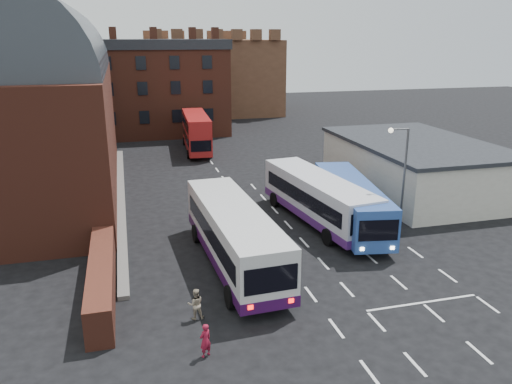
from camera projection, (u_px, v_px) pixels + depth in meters
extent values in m
plane|color=black|center=(305.00, 287.00, 26.09)|extent=(180.00, 180.00, 0.00)
cube|color=#602B1E|center=(35.00, 134.00, 40.15)|extent=(12.00, 28.00, 10.00)
cylinder|color=#1E2328|center=(27.00, 71.00, 38.65)|extent=(12.00, 26.00, 12.00)
cube|color=#602B1E|center=(102.00, 278.00, 25.15)|extent=(1.20, 10.00, 1.80)
cube|color=beige|center=(415.00, 167.00, 42.09)|extent=(10.00, 16.00, 4.00)
cube|color=#282B30|center=(418.00, 143.00, 41.47)|extent=(10.40, 16.40, 0.30)
cube|color=brown|center=(141.00, 93.00, 65.39)|extent=(22.00, 10.00, 11.00)
cube|color=brown|center=(206.00, 76.00, 86.64)|extent=(22.00, 22.00, 12.00)
cube|color=silver|center=(234.00, 232.00, 28.01)|extent=(3.46, 12.75, 2.87)
cube|color=black|center=(234.00, 230.00, 27.96)|extent=(3.46, 11.55, 1.03)
cylinder|color=black|center=(196.00, 233.00, 31.68)|extent=(0.37, 1.16, 1.15)
cylinder|color=black|center=(230.00, 297.00, 23.95)|extent=(0.37, 1.16, 1.15)
cylinder|color=black|center=(239.00, 228.00, 32.50)|extent=(0.37, 1.16, 1.15)
cylinder|color=black|center=(286.00, 288.00, 24.78)|extent=(0.37, 1.16, 1.15)
cube|color=silver|center=(318.00, 196.00, 34.65)|extent=(4.25, 12.31, 2.74)
cube|color=black|center=(318.00, 194.00, 34.60)|extent=(4.16, 11.12, 0.99)
cylinder|color=black|center=(365.00, 231.00, 32.17)|extent=(0.44, 1.13, 1.10)
cylinder|color=black|center=(306.00, 195.00, 39.33)|extent=(0.44, 1.13, 1.10)
cylinder|color=black|center=(328.00, 237.00, 31.18)|extent=(0.44, 1.13, 1.10)
cylinder|color=black|center=(274.00, 199.00, 38.34)|extent=(0.44, 1.13, 1.10)
cube|color=#2B4E9B|center=(351.00, 201.00, 33.87)|extent=(4.54, 11.81, 2.62)
cube|color=black|center=(351.00, 199.00, 33.83)|extent=(4.39, 10.64, 0.94)
cylinder|color=black|center=(386.00, 239.00, 30.89)|extent=(0.47, 1.08, 1.05)
cylinder|color=black|center=(352.00, 200.00, 38.27)|extent=(0.47, 1.08, 1.05)
cylinder|color=black|center=(345.00, 241.00, 30.66)|extent=(0.47, 1.08, 1.05)
cylinder|color=black|center=(319.00, 201.00, 38.04)|extent=(0.47, 1.08, 1.05)
cube|color=#AA1B1A|center=(196.00, 131.00, 56.12)|extent=(3.03, 10.72, 3.76)
cube|color=black|center=(196.00, 136.00, 56.28)|extent=(3.02, 9.53, 0.87)
cylinder|color=black|center=(211.00, 153.00, 53.76)|extent=(0.33, 0.98, 0.96)
cylinder|color=black|center=(204.00, 140.00, 60.43)|extent=(0.33, 0.98, 0.96)
cylinder|color=black|center=(188.00, 154.00, 53.30)|extent=(0.33, 0.98, 0.96)
cylinder|color=black|center=(184.00, 141.00, 59.96)|extent=(0.33, 0.98, 0.96)
cylinder|color=#494B4C|center=(404.00, 183.00, 32.07)|extent=(0.14, 0.14, 7.05)
cylinder|color=#494B4C|center=(400.00, 129.00, 30.86)|extent=(1.23, 0.10, 0.09)
sphere|color=#FFF2CC|center=(391.00, 130.00, 30.72)|extent=(0.32, 0.32, 0.32)
imported|color=maroon|center=(205.00, 340.00, 20.25)|extent=(0.65, 0.57, 1.48)
imported|color=tan|center=(196.00, 304.00, 22.97)|extent=(0.75, 0.60, 1.51)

